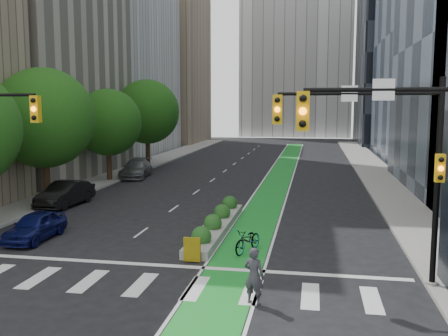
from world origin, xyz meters
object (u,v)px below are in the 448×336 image
at_px(cyclist, 254,276).
at_px(parked_car_left_near, 35,226).
at_px(parked_car_left_far, 136,169).
at_px(parked_car_left_mid, 65,194).
at_px(bicycle, 248,240).
at_px(median_planter, 217,224).

xyz_separation_m(cyclist, parked_car_left_near, (-11.20, 5.84, -0.27)).
distance_m(cyclist, parked_car_left_far, 29.73).
relative_size(parked_car_left_mid, parked_car_left_far, 0.89).
xyz_separation_m(bicycle, cyclist, (0.94, -5.67, 0.40)).
bearing_deg(cyclist, parked_car_left_near, -9.79).
height_order(median_planter, parked_car_left_near, parked_car_left_near).
height_order(bicycle, parked_car_left_mid, parked_car_left_mid).
height_order(median_planter, bicycle, median_planter).
relative_size(parked_car_left_near, parked_car_left_mid, 0.82).
relative_size(cyclist, parked_car_left_near, 0.48).
bearing_deg(bicycle, median_planter, 143.24).
bearing_deg(parked_car_left_mid, parked_car_left_far, 93.80).
relative_size(bicycle, parked_car_left_near, 0.52).
relative_size(median_planter, parked_car_left_far, 1.91).
xyz_separation_m(cyclist, parked_car_left_far, (-13.70, 26.39, -0.16)).
bearing_deg(cyclist, bicycle, -62.85).
bearing_deg(parked_car_left_mid, bicycle, -27.77).
relative_size(bicycle, parked_car_left_far, 0.38).
bearing_deg(parked_car_left_far, median_planter, -65.85).
bearing_deg(bicycle, parked_car_left_near, -159.09).
xyz_separation_m(median_planter, parked_car_left_mid, (-10.70, 4.47, 0.42)).
distance_m(median_planter, parked_car_left_near, 8.81).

